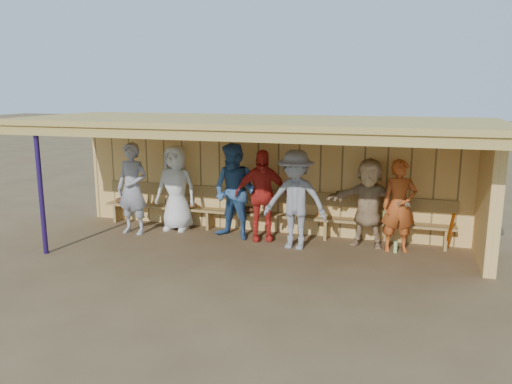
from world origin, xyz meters
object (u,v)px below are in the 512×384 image
player_b (176,188)px  player_e (295,200)px  player_g (399,206)px  bench (266,209)px  player_d (261,195)px  player_f (368,203)px  player_c (235,192)px  player_a (133,189)px

player_b → player_e: (2.76, -0.52, 0.03)m
player_b → player_g: bearing=-2.6°
player_g → bench: 2.77m
player_d → player_b: bearing=154.3°
player_b → player_f: player_b is taller
player_c → player_d: 0.56m
player_c → player_d: player_c is taller
player_d → player_g: player_d is taller
player_b → bench: player_b is taller
player_e → player_g: 1.94m
player_a → player_d: 2.76m
bench → player_f: bearing=-8.1°
player_b → bench: (1.96, 0.31, -0.40)m
player_b → player_e: bearing=-11.7°
player_e → player_f: bearing=25.0°
player_a → player_g: player_a is taller
player_d → player_f: (2.11, 0.17, -0.06)m
player_f → player_g: player_g is taller
player_c → player_e: (1.33, -0.28, -0.03)m
player_d → player_g: (2.68, 0.04, -0.05)m
player_a → player_f: 4.87m
player_a → player_e: player_a is taller
player_d → player_g: size_ratio=1.06×
player_d → bench: (-0.03, 0.48, -0.40)m
player_d → bench: bearing=72.6°
bench → player_g: bearing=-9.2°
player_g → player_f: bearing=154.3°
player_g → player_c: bearing=169.4°
player_a → player_e: 3.51m
player_b → bench: 2.02m
player_c → player_f: bearing=20.1°
player_a → player_d: bearing=11.2°
player_a → player_b: size_ratio=1.05×
player_e → player_g: size_ratio=1.09×
player_e → bench: size_ratio=0.25×
player_e → player_f: player_e is taller
player_f → player_c: bearing=-169.2°
player_b → player_c: bearing=-10.4°
player_c → player_b: bearing=-174.4°
player_b → player_d: size_ratio=1.00×
player_d → player_f: 2.12m
player_c → player_e: bearing=2.9°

